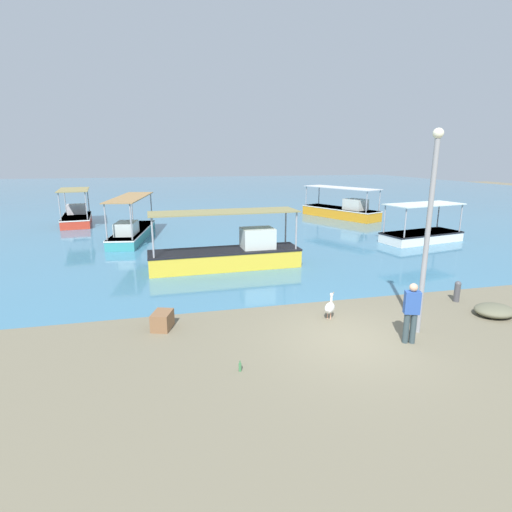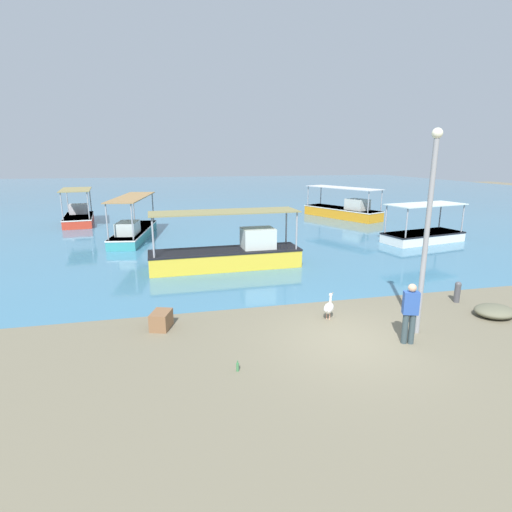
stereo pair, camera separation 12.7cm
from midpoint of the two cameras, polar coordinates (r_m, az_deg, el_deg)
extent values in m
plane|color=#726A54|center=(11.55, 13.47, -11.64)|extent=(120.00, 120.00, 0.00)
cube|color=teal|center=(57.67, -8.23, 8.99)|extent=(110.00, 90.00, 0.00)
cube|color=gold|center=(18.13, -4.17, -0.38)|extent=(6.79, 1.87, 0.85)
cube|color=black|center=(18.03, -4.19, 0.80)|extent=(6.83, 1.91, 0.08)
cylinder|color=#99999E|center=(16.87, -14.29, 2.54)|extent=(0.08, 0.08, 1.69)
cylinder|color=#99999E|center=(18.28, -14.35, 3.40)|extent=(0.08, 0.08, 1.69)
cylinder|color=#99999E|center=(17.99, 6.03, 3.60)|extent=(0.08, 0.08, 1.69)
cylinder|color=#99999E|center=(19.33, 4.54, 4.36)|extent=(0.08, 0.08, 1.69)
cube|color=olive|center=(17.72, -4.29, 6.32)|extent=(6.60, 1.96, 0.05)
cube|color=silver|center=(18.25, 0.47, 2.59)|extent=(1.49, 1.22, 0.91)
cube|color=orange|center=(33.92, 12.25, 6.05)|extent=(4.52, 7.03, 0.80)
cube|color=silver|center=(33.88, 12.29, 6.65)|extent=(4.57, 7.08, 0.08)
cylinder|color=#99999E|center=(35.35, 7.54, 8.54)|extent=(0.08, 0.08, 1.63)
cylinder|color=#99999E|center=(36.50, 9.35, 8.64)|extent=(0.08, 0.08, 1.63)
cylinder|color=#99999E|center=(31.18, 15.87, 7.40)|extent=(0.08, 0.08, 1.63)
cylinder|color=#99999E|center=(32.47, 17.60, 7.53)|extent=(0.08, 0.08, 1.63)
cube|color=silver|center=(33.71, 12.44, 9.50)|extent=(4.53, 6.89, 0.05)
cube|color=beige|center=(32.85, 14.39, 7.13)|extent=(1.84, 2.00, 0.85)
cube|color=teal|center=(25.70, -16.84, 3.04)|extent=(2.56, 7.12, 0.58)
cube|color=silver|center=(25.65, -16.88, 3.59)|extent=(2.60, 7.17, 0.08)
cylinder|color=#99999E|center=(28.78, -16.98, 6.69)|extent=(0.08, 0.08, 1.94)
cylinder|color=#99999E|center=(28.52, -14.39, 6.80)|extent=(0.08, 0.08, 1.94)
cylinder|color=#99999E|center=(22.55, -20.38, 4.55)|extent=(0.08, 0.08, 1.94)
cylinder|color=#99999E|center=(22.23, -17.12, 4.68)|extent=(0.08, 0.08, 1.94)
cube|color=#987547|center=(25.39, -17.20, 8.03)|extent=(2.62, 6.94, 0.05)
cube|color=silver|center=(24.08, -17.71, 3.82)|extent=(1.34, 1.94, 0.70)
cube|color=red|center=(32.70, -23.86, 4.74)|extent=(2.51, 5.06, 0.64)
cube|color=silver|center=(32.66, -23.91, 5.22)|extent=(2.55, 5.10, 0.08)
cylinder|color=#99999E|center=(30.33, -22.74, 6.64)|extent=(0.08, 0.08, 1.90)
cylinder|color=#99999E|center=(30.45, -25.91, 6.35)|extent=(0.08, 0.08, 1.90)
cylinder|color=#99999E|center=(34.66, -22.48, 7.46)|extent=(0.08, 0.08, 1.90)
cylinder|color=#99999E|center=(34.77, -25.26, 7.21)|extent=(0.08, 0.08, 1.90)
cube|color=olive|center=(32.46, -24.26, 8.65)|extent=(2.58, 4.87, 0.05)
cube|color=silver|center=(33.69, -23.88, 6.17)|extent=(1.46, 1.18, 0.75)
cube|color=white|center=(25.63, 22.84, 2.51)|extent=(5.09, 2.76, 0.58)
cube|color=black|center=(25.59, 22.89, 3.05)|extent=(5.14, 2.80, 0.08)
cylinder|color=#99999E|center=(27.59, 24.94, 5.37)|extent=(0.08, 0.08, 1.62)
cylinder|color=#99999E|center=(26.55, 27.57, 4.80)|extent=(0.08, 0.08, 1.62)
cylinder|color=#99999E|center=(24.52, 18.20, 5.05)|extent=(0.08, 0.08, 1.62)
cylinder|color=#99999E|center=(23.35, 20.87, 4.41)|extent=(0.08, 0.08, 1.62)
cube|color=silver|center=(25.35, 23.26, 6.80)|extent=(4.91, 2.82, 0.05)
cylinder|color=#E0997A|center=(12.77, 10.33, -8.37)|extent=(0.03, 0.03, 0.22)
cylinder|color=#E0997A|center=(12.75, 10.76, -8.43)|extent=(0.03, 0.03, 0.22)
ellipsoid|color=white|center=(12.69, 10.63, -7.33)|extent=(0.57, 0.61, 0.32)
ellipsoid|color=white|center=(12.46, 10.31, -7.63)|extent=(0.19, 0.20, 0.10)
cylinder|color=white|center=(12.75, 10.87, -6.15)|extent=(0.07, 0.07, 0.26)
sphere|color=white|center=(12.70, 10.91, -5.46)|extent=(0.11, 0.11, 0.11)
cone|color=#E5933F|center=(12.85, 11.11, -5.28)|extent=(0.23, 0.27, 0.06)
cylinder|color=gray|center=(11.83, 23.39, 1.99)|extent=(0.14, 0.14, 5.39)
sphere|color=#EAEACC|center=(11.63, 24.78, 15.64)|extent=(0.28, 0.28, 0.28)
cylinder|color=#47474C|center=(15.57, 27.01, -4.81)|extent=(0.20, 0.20, 0.61)
sphere|color=#4C4C51|center=(15.48, 27.14, -3.65)|extent=(0.21, 0.21, 0.21)
cylinder|color=#344449|center=(11.66, 20.80, -9.65)|extent=(0.16, 0.16, 0.85)
cylinder|color=#344449|center=(11.71, 21.66, -9.63)|extent=(0.16, 0.16, 0.85)
cube|color=#2A4E9D|center=(11.42, 21.55, -6.25)|extent=(0.45, 0.34, 0.62)
sphere|color=tan|center=(11.29, 21.74, -4.25)|extent=(0.22, 0.22, 0.22)
ellipsoid|color=#65654E|center=(14.81, 31.14, -6.75)|extent=(1.25, 1.06, 0.37)
cube|color=brown|center=(12.18, -13.09, -8.90)|extent=(0.72, 0.86, 0.51)
cylinder|color=#3F7F4C|center=(9.77, -2.26, -15.58)|extent=(0.07, 0.07, 0.20)
cylinder|color=#3F7F4C|center=(9.71, -2.27, -14.89)|extent=(0.03, 0.03, 0.07)
camera|label=1|loc=(0.06, -89.77, 0.06)|focal=28.00mm
camera|label=2|loc=(0.06, 90.23, -0.06)|focal=28.00mm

